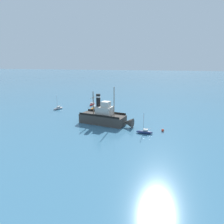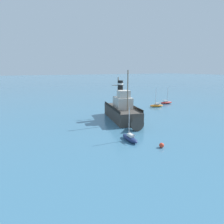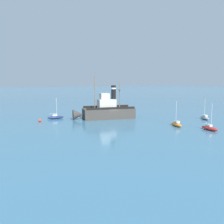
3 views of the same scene
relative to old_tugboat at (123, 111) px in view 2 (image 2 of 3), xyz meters
The scene contains 7 objects.
ground_plane 2.74m from the old_tugboat, 147.75° to the right, with size 600.00×600.00×0.00m, color teal.
old_tugboat is the anchor object (origin of this frame).
sailboat_orange 17.09m from the old_tugboat, 152.49° to the right, with size 3.96×2.12×4.90m.
sailboat_grey 22.96m from the old_tugboat, 121.32° to the right, with size 3.90×2.62×4.90m.
sailboat_red 23.32m from the old_tugboat, 153.45° to the right, with size 3.90×1.51×4.90m.
sailboat_navy 11.96m from the old_tugboat, 64.77° to the left, with size 1.25×3.84×4.90m.
mooring_buoy 15.13m from the old_tugboat, 79.58° to the left, with size 0.64×0.64×0.64m, color red.
Camera 2 is at (21.47, 34.80, 10.15)m, focal length 32.00 mm.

